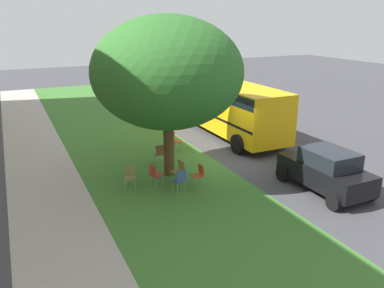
{
  "coord_description": "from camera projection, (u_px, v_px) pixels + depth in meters",
  "views": [
    {
      "loc": [
        -14.64,
        8.49,
        6.31
      ],
      "look_at": [
        -0.48,
        1.75,
        1.22
      ],
      "focal_mm": 36.76,
      "sensor_mm": 36.0,
      "label": 1
    }
  ],
  "objects": [
    {
      "name": "chair_6",
      "position": [
        160.0,
        152.0,
        17.6
      ],
      "size": [
        0.45,
        0.45,
        0.88
      ],
      "color": "brown",
      "rests_on": "ground"
    },
    {
      "name": "chair_5",
      "position": [
        179.0,
        170.0,
        15.63
      ],
      "size": [
        0.5,
        0.51,
        0.88
      ],
      "color": "olive",
      "rests_on": "ground"
    },
    {
      "name": "chair_3",
      "position": [
        199.0,
        173.0,
        15.23
      ],
      "size": [
        0.44,
        0.44,
        0.88
      ],
      "color": "#C64C1E",
      "rests_on": "ground"
    },
    {
      "name": "street_tree",
      "position": [
        167.0,
        73.0,
        15.2
      ],
      "size": [
        5.92,
        5.92,
        6.44
      ],
      "color": "brown",
      "rests_on": "ground"
    },
    {
      "name": "sidewalk_strip",
      "position": [
        47.0,
        191.0,
        14.88
      ],
      "size": [
        48.0,
        2.8,
        0.01
      ],
      "primitive_type": "cube",
      "color": "#ADA89E",
      "rests_on": "ground"
    },
    {
      "name": "grass_verge",
      "position": [
        156.0,
        173.0,
        16.68
      ],
      "size": [
        48.0,
        6.0,
        0.01
      ],
      "primitive_type": "cube",
      "color": "#3D752D",
      "rests_on": "ground"
    },
    {
      "name": "chair_0",
      "position": [
        180.0,
        179.0,
        14.69
      ],
      "size": [
        0.48,
        0.48,
        0.88
      ],
      "color": "#335184",
      "rests_on": "ground"
    },
    {
      "name": "chair_4",
      "position": [
        176.0,
        140.0,
        19.41
      ],
      "size": [
        0.57,
        0.57,
        0.88
      ],
      "color": "#C64C1E",
      "rests_on": "ground"
    },
    {
      "name": "parked_car",
      "position": [
        326.0,
        170.0,
        14.72
      ],
      "size": [
        3.7,
        1.92,
        1.65
      ],
      "color": "black",
      "rests_on": "ground"
    },
    {
      "name": "school_bus",
      "position": [
        220.0,
        100.0,
        22.43
      ],
      "size": [
        10.4,
        2.8,
        2.88
      ],
      "color": "yellow",
      "rests_on": "ground"
    },
    {
      "name": "chair_1",
      "position": [
        155.0,
        174.0,
        15.21
      ],
      "size": [
        0.5,
        0.5,
        0.88
      ],
      "color": "#B7332D",
      "rests_on": "ground"
    },
    {
      "name": "chair_2",
      "position": [
        130.0,
        175.0,
        15.05
      ],
      "size": [
        0.54,
        0.53,
        0.88
      ],
      "color": "olive",
      "rests_on": "ground"
    },
    {
      "name": "ground",
      "position": [
        222.0,
        161.0,
        17.99
      ],
      "size": [
        80.0,
        80.0,
        0.0
      ],
      "primitive_type": "plane",
      "color": "#424247"
    }
  ]
}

